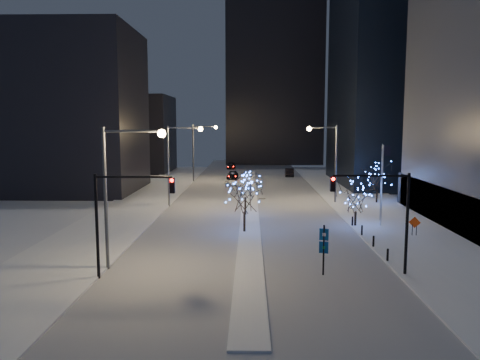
{
  "coord_description": "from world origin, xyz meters",
  "views": [
    {
      "loc": [
        0.03,
        -29.79,
        10.24
      ],
      "look_at": [
        -0.92,
        13.33,
        5.0
      ],
      "focal_mm": 35.0,
      "sensor_mm": 36.0,
      "label": 1
    }
  ],
  "objects_px": {
    "car_far": "(231,166)",
    "holiday_tree_median_near": "(244,196)",
    "wayfinding_sign": "(324,245)",
    "construction_sign": "(415,224)",
    "holiday_tree_median_far": "(245,186)",
    "holiday_tree_plaza_far": "(377,178)",
    "traffic_signal_east": "(384,206)",
    "car_mid": "(289,172)",
    "holiday_tree_plaza_near": "(356,197)",
    "street_lamp_w_mid": "(177,154)",
    "street_lamp_w_far": "(199,145)",
    "street_lamp_east": "(329,153)",
    "car_near": "(233,175)",
    "street_lamp_w_near": "(120,178)",
    "traffic_signal_west": "(120,208)"
  },
  "relations": [
    {
      "from": "car_near",
      "to": "holiday_tree_median_near",
      "type": "height_order",
      "value": "holiday_tree_median_near"
    },
    {
      "from": "holiday_tree_median_far",
      "to": "street_lamp_w_far",
      "type": "bearing_deg",
      "value": 105.41
    },
    {
      "from": "car_mid",
      "to": "car_far",
      "type": "xyz_separation_m",
      "value": [
        -11.95,
        14.25,
        -0.13
      ]
    },
    {
      "from": "holiday_tree_median_near",
      "to": "car_near",
      "type": "bearing_deg",
      "value": 93.65
    },
    {
      "from": "street_lamp_w_far",
      "to": "construction_sign",
      "type": "distance_m",
      "value": 46.89
    },
    {
      "from": "car_far",
      "to": "construction_sign",
      "type": "relative_size",
      "value": 2.59
    },
    {
      "from": "holiday_tree_median_far",
      "to": "holiday_tree_plaza_far",
      "type": "height_order",
      "value": "holiday_tree_plaza_far"
    },
    {
      "from": "car_far",
      "to": "wayfinding_sign",
      "type": "relative_size",
      "value": 1.28
    },
    {
      "from": "street_lamp_w_near",
      "to": "street_lamp_w_mid",
      "type": "height_order",
      "value": "same"
    },
    {
      "from": "car_far",
      "to": "traffic_signal_east",
      "type": "bearing_deg",
      "value": -78.43
    },
    {
      "from": "street_lamp_east",
      "to": "construction_sign",
      "type": "bearing_deg",
      "value": -74.98
    },
    {
      "from": "street_lamp_w_mid",
      "to": "car_far",
      "type": "bearing_deg",
      "value": 84.51
    },
    {
      "from": "holiday_tree_plaza_far",
      "to": "street_lamp_w_mid",
      "type": "bearing_deg",
      "value": -173.66
    },
    {
      "from": "street_lamp_east",
      "to": "street_lamp_w_near",
      "type": "bearing_deg",
      "value": -124.19
    },
    {
      "from": "traffic_signal_west",
      "to": "holiday_tree_median_far",
      "type": "distance_m",
      "value": 22.86
    },
    {
      "from": "street_lamp_w_near",
      "to": "holiday_tree_median_near",
      "type": "bearing_deg",
      "value": 53.11
    },
    {
      "from": "holiday_tree_median_far",
      "to": "holiday_tree_plaza_far",
      "type": "relative_size",
      "value": 0.95
    },
    {
      "from": "holiday_tree_median_near",
      "to": "wayfinding_sign",
      "type": "distance_m",
      "value": 13.49
    },
    {
      "from": "street_lamp_east",
      "to": "holiday_tree_median_far",
      "type": "bearing_deg",
      "value": -140.86
    },
    {
      "from": "car_far",
      "to": "holiday_tree_median_near",
      "type": "distance_m",
      "value": 62.35
    },
    {
      "from": "traffic_signal_east",
      "to": "wayfinding_sign",
      "type": "relative_size",
      "value": 2.02
    },
    {
      "from": "wayfinding_sign",
      "to": "street_lamp_w_far",
      "type": "bearing_deg",
      "value": 121.8
    },
    {
      "from": "holiday_tree_plaza_near",
      "to": "street_lamp_w_mid",
      "type": "bearing_deg",
      "value": 150.62
    },
    {
      "from": "holiday_tree_median_near",
      "to": "holiday_tree_plaza_far",
      "type": "height_order",
      "value": "holiday_tree_median_near"
    },
    {
      "from": "car_far",
      "to": "car_near",
      "type": "bearing_deg",
      "value": -85.4
    },
    {
      "from": "holiday_tree_median_near",
      "to": "wayfinding_sign",
      "type": "bearing_deg",
      "value": -65.8
    },
    {
      "from": "street_lamp_w_near",
      "to": "holiday_tree_plaza_near",
      "type": "distance_m",
      "value": 24.24
    },
    {
      "from": "car_far",
      "to": "wayfinding_sign",
      "type": "bearing_deg",
      "value": -81.39
    },
    {
      "from": "holiday_tree_plaza_near",
      "to": "wayfinding_sign",
      "type": "xyz_separation_m",
      "value": [
        -5.5,
        -15.06,
        -0.91
      ]
    },
    {
      "from": "holiday_tree_plaza_far",
      "to": "traffic_signal_east",
      "type": "bearing_deg",
      "value": -104.29
    },
    {
      "from": "street_lamp_w_far",
      "to": "holiday_tree_median_near",
      "type": "distance_m",
      "value": 39.78
    },
    {
      "from": "street_lamp_east",
      "to": "car_mid",
      "type": "bearing_deg",
      "value": 94.43
    },
    {
      "from": "traffic_signal_east",
      "to": "holiday_tree_plaza_far",
      "type": "relative_size",
      "value": 1.38
    },
    {
      "from": "street_lamp_w_far",
      "to": "car_far",
      "type": "distance_m",
      "value": 24.58
    },
    {
      "from": "traffic_signal_east",
      "to": "car_mid",
      "type": "height_order",
      "value": "traffic_signal_east"
    },
    {
      "from": "street_lamp_w_mid",
      "to": "holiday_tree_plaza_near",
      "type": "bearing_deg",
      "value": -29.38
    },
    {
      "from": "street_lamp_w_mid",
      "to": "car_mid",
      "type": "height_order",
      "value": "street_lamp_w_mid"
    },
    {
      "from": "traffic_signal_east",
      "to": "holiday_tree_plaza_near",
      "type": "bearing_deg",
      "value": 84.08
    },
    {
      "from": "traffic_signal_east",
      "to": "street_lamp_w_near",
      "type": "bearing_deg",
      "value": 176.79
    },
    {
      "from": "car_far",
      "to": "holiday_tree_plaza_far",
      "type": "bearing_deg",
      "value": -64.24
    },
    {
      "from": "street_lamp_w_mid",
      "to": "holiday_tree_median_far",
      "type": "relative_size",
      "value": 2.08
    },
    {
      "from": "street_lamp_w_near",
      "to": "traffic_signal_west",
      "type": "bearing_deg",
      "value": -76.04
    },
    {
      "from": "holiday_tree_median_near",
      "to": "holiday_tree_median_far",
      "type": "height_order",
      "value": "holiday_tree_median_near"
    },
    {
      "from": "car_mid",
      "to": "holiday_tree_plaza_near",
      "type": "relative_size",
      "value": 0.9
    },
    {
      "from": "wayfinding_sign",
      "to": "construction_sign",
      "type": "relative_size",
      "value": 2.03
    },
    {
      "from": "wayfinding_sign",
      "to": "construction_sign",
      "type": "bearing_deg",
      "value": 64.45
    },
    {
      "from": "street_lamp_w_near",
      "to": "car_near",
      "type": "distance_m",
      "value": 54.75
    },
    {
      "from": "traffic_signal_west",
      "to": "holiday_tree_median_near",
      "type": "relative_size",
      "value": 1.38
    },
    {
      "from": "holiday_tree_plaza_far",
      "to": "traffic_signal_west",
      "type": "bearing_deg",
      "value": -129.67
    },
    {
      "from": "car_near",
      "to": "car_mid",
      "type": "distance_m",
      "value": 12.0
    }
  ]
}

